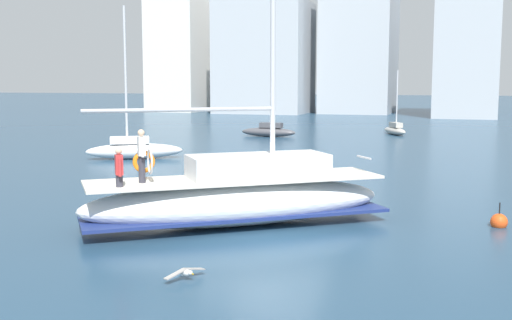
{
  "coord_description": "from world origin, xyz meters",
  "views": [
    {
      "loc": [
        5.09,
        -17.54,
        4.42
      ],
      "look_at": [
        -1.43,
        2.54,
        1.8
      ],
      "focal_mm": 44.27,
      "sensor_mm": 36.0,
      "label": 1
    }
  ],
  "objects_px": {
    "moored_sloop_near": "(269,131)",
    "mooring_buoy": "(499,222)",
    "main_sailboat": "(238,196)",
    "moored_catamaran": "(134,148)",
    "seagull": "(185,272)",
    "moored_sloop_far": "(395,129)"
  },
  "relations": [
    {
      "from": "moored_sloop_near",
      "to": "mooring_buoy",
      "type": "distance_m",
      "value": 32.67
    },
    {
      "from": "main_sailboat",
      "to": "moored_sloop_near",
      "type": "height_order",
      "value": "main_sailboat"
    },
    {
      "from": "moored_catamaran",
      "to": "seagull",
      "type": "distance_m",
      "value": 23.15
    },
    {
      "from": "main_sailboat",
      "to": "moored_sloop_near",
      "type": "relative_size",
      "value": 2.33
    },
    {
      "from": "moored_catamaran",
      "to": "main_sailboat",
      "type": "bearing_deg",
      "value": -51.02
    },
    {
      "from": "moored_catamaran",
      "to": "moored_sloop_near",
      "type": "bearing_deg",
      "value": 79.3
    },
    {
      "from": "seagull",
      "to": "mooring_buoy",
      "type": "bearing_deg",
      "value": 48.05
    },
    {
      "from": "main_sailboat",
      "to": "moored_catamaran",
      "type": "distance_m",
      "value": 18.17
    },
    {
      "from": "moored_sloop_far",
      "to": "mooring_buoy",
      "type": "relative_size",
      "value": 6.23
    },
    {
      "from": "main_sailboat",
      "to": "moored_catamaran",
      "type": "bearing_deg",
      "value": 128.98
    },
    {
      "from": "seagull",
      "to": "moored_sloop_near",
      "type": "bearing_deg",
      "value": 103.97
    },
    {
      "from": "moored_sloop_far",
      "to": "seagull",
      "type": "bearing_deg",
      "value": -90.71
    },
    {
      "from": "moored_sloop_near",
      "to": "mooring_buoy",
      "type": "height_order",
      "value": "moored_sloop_near"
    },
    {
      "from": "main_sailboat",
      "to": "moored_sloop_far",
      "type": "distance_m",
      "value": 35.85
    },
    {
      "from": "moored_sloop_far",
      "to": "seagull",
      "type": "height_order",
      "value": "moored_sloop_far"
    },
    {
      "from": "moored_catamaran",
      "to": "mooring_buoy",
      "type": "relative_size",
      "value": 10.09
    },
    {
      "from": "moored_catamaran",
      "to": "seagull",
      "type": "height_order",
      "value": "moored_catamaran"
    },
    {
      "from": "moored_sloop_far",
      "to": "moored_catamaran",
      "type": "bearing_deg",
      "value": -120.26
    },
    {
      "from": "moored_catamaran",
      "to": "seagull",
      "type": "relative_size",
      "value": 8.27
    },
    {
      "from": "main_sailboat",
      "to": "mooring_buoy",
      "type": "bearing_deg",
      "value": 15.9
    },
    {
      "from": "seagull",
      "to": "mooring_buoy",
      "type": "distance_m",
      "value": 10.45
    },
    {
      "from": "moored_catamaran",
      "to": "seagull",
      "type": "bearing_deg",
      "value": -58.34
    }
  ]
}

